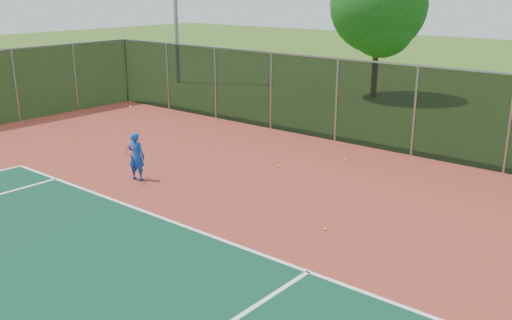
{
  "coord_description": "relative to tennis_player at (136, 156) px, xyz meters",
  "views": [
    {
      "loc": [
        7.67,
        -5.5,
        5.44
      ],
      "look_at": [
        -1.0,
        5.0,
        1.3
      ],
      "focal_mm": 40.0,
      "sensor_mm": 36.0,
      "label": 1
    }
  ],
  "objects": [
    {
      "name": "practice_ball_4",
      "position": [
        -2.69,
        4.2,
        -0.68
      ],
      "size": [
        0.07,
        0.07,
        0.07
      ],
      "primitive_type": "sphere",
      "color": "#CFE71A",
      "rests_on": "court_apron"
    },
    {
      "name": "ground",
      "position": [
        5.1,
        -4.51,
        -0.74
      ],
      "size": [
        120.0,
        120.0,
        0.0
      ],
      "primitive_type": "plane",
      "color": "#325418",
      "rests_on": "ground"
    },
    {
      "name": "practice_ball_1",
      "position": [
        3.7,
        5.53,
        -0.68
      ],
      "size": [
        0.07,
        0.07,
        0.07
      ],
      "primitive_type": "sphere",
      "color": "#CFE71A",
      "rests_on": "court_apron"
    },
    {
      "name": "fence_back",
      "position": [
        5.1,
        7.49,
        0.82
      ],
      "size": [
        30.0,
        0.06,
        3.03
      ],
      "color": "black",
      "rests_on": "court_apron"
    },
    {
      "name": "tree_back_left",
      "position": [
        -0.88,
        16.03,
        3.65
      ],
      "size": [
        4.77,
        4.77,
        7.0
      ],
      "color": "#362613",
      "rests_on": "ground"
    },
    {
      "name": "practice_ball_0",
      "position": [
        -5.09,
        1.36,
        -0.68
      ],
      "size": [
        0.07,
        0.07,
        0.07
      ],
      "primitive_type": "sphere",
      "color": "#CFE71A",
      "rests_on": "court_apron"
    },
    {
      "name": "practice_ball_3",
      "position": [
        6.25,
        0.41,
        -0.68
      ],
      "size": [
        0.07,
        0.07,
        0.07
      ],
      "primitive_type": "sphere",
      "color": "#CFE71A",
      "rests_on": "court_apron"
    },
    {
      "name": "court_apron",
      "position": [
        5.1,
        -2.51,
        -0.73
      ],
      "size": [
        30.0,
        20.0,
        0.02
      ],
      "primitive_type": "cube",
      "color": "maroon",
      "rests_on": "ground"
    },
    {
      "name": "tennis_player",
      "position": [
        0.0,
        0.0,
        0.0
      ],
      "size": [
        0.6,
        0.66,
        2.16
      ],
      "color": "#1342B3",
      "rests_on": "court_apron"
    },
    {
      "name": "practice_ball_2",
      "position": [
        2.48,
        3.59,
        -0.68
      ],
      "size": [
        0.07,
        0.07,
        0.07
      ],
      "primitive_type": "sphere",
      "color": "#CFE71A",
      "rests_on": "court_apron"
    }
  ]
}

